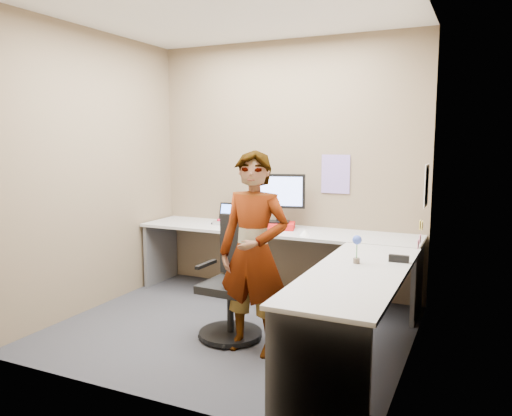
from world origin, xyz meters
The scene contains 21 objects.
ground centered at (0.00, 0.00, 0.00)m, with size 3.00×3.00×0.00m, color #27272C.
wall_back centered at (0.00, 1.30, 1.35)m, with size 3.00×3.00×0.00m, color brown.
wall_right centered at (1.50, 0.00, 1.35)m, with size 2.70×2.70×0.00m, color brown.
wall_left centered at (-1.50, 0.00, 1.35)m, with size 2.70×2.70×0.00m, color brown.
ceiling centered at (0.00, 0.00, 2.70)m, with size 3.00×3.00×0.00m, color white.
desk centered at (0.44, 0.39, 0.59)m, with size 2.98×2.58×0.73m.
paper_ream centered at (0.03, 1.01, 0.76)m, with size 0.33×0.24×0.07m, color #B51212.
monitor centered at (0.03, 1.02, 1.10)m, with size 0.52×0.22×0.51m.
laptop centered at (-0.61, 1.12, 0.79)m, with size 0.31×0.27×0.22m.
trackball_mouse centered at (-0.65, 0.96, 0.76)m, with size 0.12×0.08×0.07m.
origami centered at (0.40, 0.77, 0.76)m, with size 0.10×0.10×0.06m, color white.
stapler centered at (1.40, 0.07, 0.76)m, with size 0.15×0.04×0.06m, color black.
flower centered at (1.12, -0.10, 0.87)m, with size 0.07×0.07×0.22m.
calendar_purple centered at (0.55, 1.29, 1.30)m, with size 0.30×0.01×0.40m, color #846BB7.
calendar_white centered at (1.49, 0.90, 1.25)m, with size 0.01×0.28×0.38m, color white.
sticky_note_a centered at (1.49, 0.55, 0.95)m, with size 0.01×0.07×0.07m, color #F2E059.
sticky_note_b centered at (1.49, 0.60, 0.82)m, with size 0.01×0.07×0.07m, color pink.
sticky_note_c centered at (1.49, 0.48, 0.80)m, with size 0.01×0.07×0.07m, color pink.
sticky_note_d centered at (1.49, 0.70, 0.92)m, with size 0.01×0.07×0.07m, color #F2E059.
office_chair centered at (0.09, -0.13, 0.41)m, with size 0.53×0.53×1.00m.
person centered at (0.37, -0.34, 0.79)m, with size 0.57×0.38×1.57m, color #999399.
Camera 1 is at (1.96, -3.74, 1.66)m, focal length 35.00 mm.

